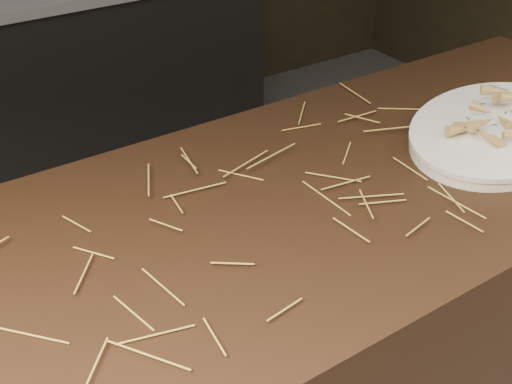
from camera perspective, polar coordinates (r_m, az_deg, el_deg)
back_counter at (r=2.98m, az=-17.39°, el=9.45°), size 1.82×0.62×0.84m
straw_bedding at (r=1.10m, az=-4.24°, el=-3.07°), size 1.40×0.60×0.02m
serving_platter at (r=1.47m, az=20.63°, el=5.02°), size 0.56×0.45×0.03m
roasted_veg_heap at (r=1.45m, az=20.94°, el=6.41°), size 0.28×0.24×0.05m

